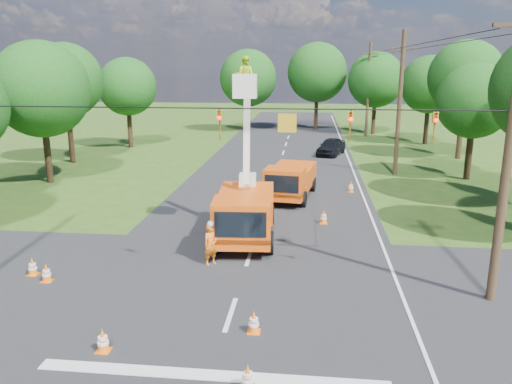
# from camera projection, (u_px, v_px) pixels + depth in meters

# --- Properties ---
(ground) EXTENTS (140.00, 140.00, 0.00)m
(ground) POSITION_uv_depth(u_px,v_px,m) (275.00, 178.00, 34.96)
(ground) COLOR #304D17
(ground) RESTS_ON ground
(road_main) EXTENTS (12.00, 100.00, 0.06)m
(road_main) POSITION_uv_depth(u_px,v_px,m) (275.00, 178.00, 34.96)
(road_main) COLOR black
(road_main) RESTS_ON ground
(road_cross) EXTENTS (56.00, 10.00, 0.07)m
(road_cross) POSITION_uv_depth(u_px,v_px,m) (239.00, 288.00, 17.62)
(road_cross) COLOR black
(road_cross) RESTS_ON ground
(stop_bar) EXTENTS (9.00, 0.45, 0.02)m
(stop_bar) POSITION_uv_depth(u_px,v_px,m) (211.00, 377.00, 12.61)
(stop_bar) COLOR silver
(stop_bar) RESTS_ON ground
(edge_line) EXTENTS (0.12, 90.00, 0.02)m
(edge_line) POSITION_uv_depth(u_px,v_px,m) (356.00, 179.00, 34.38)
(edge_line) COLOR silver
(edge_line) RESTS_ON ground
(bucket_truck) EXTENTS (2.93, 6.58, 8.04)m
(bucket_truck) POSITION_uv_depth(u_px,v_px,m) (245.00, 203.00, 22.25)
(bucket_truck) COLOR #E74110
(bucket_truck) RESTS_ON ground
(second_truck) EXTENTS (2.98, 6.09, 2.19)m
(second_truck) POSITION_uv_depth(u_px,v_px,m) (291.00, 180.00, 29.16)
(second_truck) COLOR #E74110
(second_truck) RESTS_ON ground
(ground_worker) EXTENTS (0.72, 0.71, 1.67)m
(ground_worker) POSITION_uv_depth(u_px,v_px,m) (211.00, 245.00, 19.50)
(ground_worker) COLOR orange
(ground_worker) RESTS_ON ground
(distant_car) EXTENTS (3.03, 4.70, 1.49)m
(distant_car) POSITION_uv_depth(u_px,v_px,m) (331.00, 146.00, 43.58)
(distant_car) COLOR black
(distant_car) RESTS_ON ground
(traffic_cone_0) EXTENTS (0.38, 0.38, 0.71)m
(traffic_cone_0) POSITION_uv_depth(u_px,v_px,m) (103.00, 340.00, 13.61)
(traffic_cone_0) COLOR orange
(traffic_cone_0) RESTS_ON ground
(traffic_cone_1) EXTENTS (0.38, 0.38, 0.71)m
(traffic_cone_1) POSITION_uv_depth(u_px,v_px,m) (248.00, 378.00, 11.99)
(traffic_cone_1) COLOR orange
(traffic_cone_1) RESTS_ON ground
(traffic_cone_2) EXTENTS (0.38, 0.38, 0.71)m
(traffic_cone_2) POSITION_uv_depth(u_px,v_px,m) (265.00, 236.00, 21.92)
(traffic_cone_2) COLOR orange
(traffic_cone_2) RESTS_ON ground
(traffic_cone_3) EXTENTS (0.38, 0.38, 0.71)m
(traffic_cone_3) POSITION_uv_depth(u_px,v_px,m) (324.00, 217.00, 24.68)
(traffic_cone_3) COLOR orange
(traffic_cone_3) RESTS_ON ground
(traffic_cone_4) EXTENTS (0.38, 0.38, 0.71)m
(traffic_cone_4) POSITION_uv_depth(u_px,v_px,m) (46.00, 273.00, 18.03)
(traffic_cone_4) COLOR orange
(traffic_cone_4) RESTS_ON ground
(traffic_cone_5) EXTENTS (0.38, 0.38, 0.71)m
(traffic_cone_5) POSITION_uv_depth(u_px,v_px,m) (33.00, 267.00, 18.60)
(traffic_cone_5) COLOR orange
(traffic_cone_5) RESTS_ON ground
(traffic_cone_7) EXTENTS (0.38, 0.38, 0.71)m
(traffic_cone_7) POSITION_uv_depth(u_px,v_px,m) (351.00, 187.00, 30.80)
(traffic_cone_7) COLOR orange
(traffic_cone_7) RESTS_ON ground
(traffic_cone_8) EXTENTS (0.38, 0.38, 0.71)m
(traffic_cone_8) POSITION_uv_depth(u_px,v_px,m) (254.00, 322.00, 14.58)
(traffic_cone_8) COLOR orange
(traffic_cone_8) RESTS_ON ground
(pole_right_near) EXTENTS (1.80, 0.30, 10.00)m
(pole_right_near) POSITION_uv_depth(u_px,v_px,m) (509.00, 150.00, 15.47)
(pole_right_near) COLOR #4C3823
(pole_right_near) RESTS_ON ground
(pole_right_mid) EXTENTS (1.80, 0.30, 10.00)m
(pole_right_mid) POSITION_uv_depth(u_px,v_px,m) (400.00, 103.00, 34.74)
(pole_right_mid) COLOR #4C3823
(pole_right_mid) RESTS_ON ground
(pole_right_far) EXTENTS (1.80, 0.30, 10.00)m
(pole_right_far) POSITION_uv_depth(u_px,v_px,m) (368.00, 89.00, 54.00)
(pole_right_far) COLOR #4C3823
(pole_right_far) RESTS_ON ground
(signal_span) EXTENTS (18.00, 0.29, 1.07)m
(signal_span) POSITION_uv_depth(u_px,v_px,m) (307.00, 122.00, 15.93)
(signal_span) COLOR black
(signal_span) RESTS_ON ground
(tree_left_d) EXTENTS (6.20, 6.20, 9.24)m
(tree_left_d) POSITION_uv_depth(u_px,v_px,m) (41.00, 90.00, 32.13)
(tree_left_d) COLOR #382616
(tree_left_d) RESTS_ON ground
(tree_left_e) EXTENTS (5.80, 5.80, 9.41)m
(tree_left_e) POSITION_uv_depth(u_px,v_px,m) (65.00, 80.00, 38.97)
(tree_left_e) COLOR #382616
(tree_left_e) RESTS_ON ground
(tree_left_f) EXTENTS (5.40, 5.40, 8.40)m
(tree_left_f) POSITION_uv_depth(u_px,v_px,m) (127.00, 87.00, 46.66)
(tree_left_f) COLOR #382616
(tree_left_f) RESTS_ON ground
(tree_right_c) EXTENTS (5.00, 5.00, 7.83)m
(tree_right_c) POSITION_uv_depth(u_px,v_px,m) (474.00, 101.00, 33.23)
(tree_right_c) COLOR #382616
(tree_right_c) RESTS_ON ground
(tree_right_d) EXTENTS (6.00, 6.00, 9.70)m
(tree_right_d) POSITION_uv_depth(u_px,v_px,m) (466.00, 77.00, 40.43)
(tree_right_d) COLOR #382616
(tree_right_d) RESTS_ON ground
(tree_right_e) EXTENTS (5.60, 5.60, 8.63)m
(tree_right_e) POSITION_uv_depth(u_px,v_px,m) (430.00, 85.00, 48.46)
(tree_right_e) COLOR #382616
(tree_right_e) RESTS_ON ground
(tree_far_a) EXTENTS (6.60, 6.60, 9.50)m
(tree_far_a) POSITION_uv_depth(u_px,v_px,m) (248.00, 78.00, 58.04)
(tree_far_a) COLOR #382616
(tree_far_a) RESTS_ON ground
(tree_far_b) EXTENTS (7.00, 7.00, 10.32)m
(tree_far_b) POSITION_uv_depth(u_px,v_px,m) (317.00, 72.00, 58.98)
(tree_far_b) COLOR #382616
(tree_far_b) RESTS_ON ground
(tree_far_c) EXTENTS (6.20, 6.20, 9.18)m
(tree_far_c) POSITION_uv_depth(u_px,v_px,m) (376.00, 80.00, 55.59)
(tree_far_c) COLOR #382616
(tree_far_c) RESTS_ON ground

